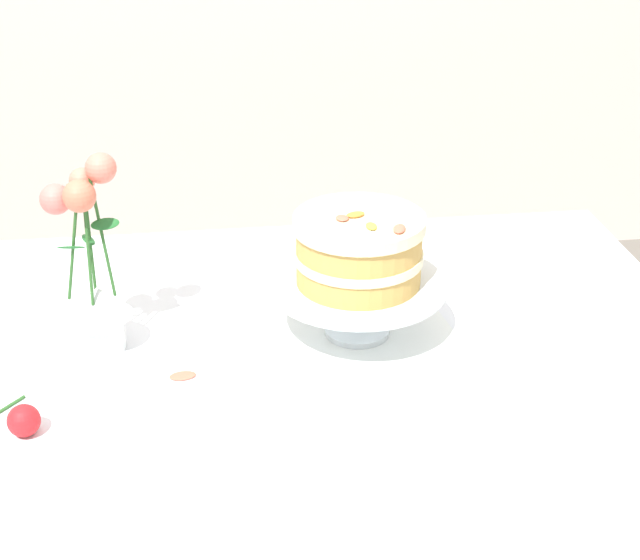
{
  "coord_description": "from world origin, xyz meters",
  "views": [
    {
      "loc": [
        -0.13,
        -1.31,
        1.54
      ],
      "look_at": [
        0.04,
        0.01,
        0.86
      ],
      "focal_mm": 52.71,
      "sensor_mm": 36.0,
      "label": 1
    }
  ],
  "objects_px": {
    "fallen_rose": "(23,420)",
    "cake_stand": "(358,290)",
    "layer_cake": "(359,249)",
    "dining_table": "(296,405)",
    "flower_vase": "(94,274)"
  },
  "relations": [
    {
      "from": "cake_stand",
      "to": "fallen_rose",
      "type": "bearing_deg",
      "value": -157.37
    },
    {
      "from": "dining_table",
      "to": "cake_stand",
      "type": "relative_size",
      "value": 4.83
    },
    {
      "from": "layer_cake",
      "to": "fallen_rose",
      "type": "xyz_separation_m",
      "value": [
        -0.51,
        -0.21,
        -0.14
      ]
    },
    {
      "from": "cake_stand",
      "to": "fallen_rose",
      "type": "xyz_separation_m",
      "value": [
        -0.51,
        -0.21,
        -0.06
      ]
    },
    {
      "from": "flower_vase",
      "to": "fallen_rose",
      "type": "bearing_deg",
      "value": -112.24
    },
    {
      "from": "cake_stand",
      "to": "fallen_rose",
      "type": "height_order",
      "value": "cake_stand"
    },
    {
      "from": "flower_vase",
      "to": "layer_cake",
      "type": "bearing_deg",
      "value": -1.37
    },
    {
      "from": "fallen_rose",
      "to": "cake_stand",
      "type": "bearing_deg",
      "value": 22.63
    },
    {
      "from": "dining_table",
      "to": "fallen_rose",
      "type": "bearing_deg",
      "value": -159.35
    },
    {
      "from": "dining_table",
      "to": "cake_stand",
      "type": "xyz_separation_m",
      "value": [
        0.11,
        0.06,
        0.17
      ]
    },
    {
      "from": "layer_cake",
      "to": "dining_table",
      "type": "bearing_deg",
      "value": -150.67
    },
    {
      "from": "cake_stand",
      "to": "fallen_rose",
      "type": "distance_m",
      "value": 0.56
    },
    {
      "from": "dining_table",
      "to": "flower_vase",
      "type": "height_order",
      "value": "flower_vase"
    },
    {
      "from": "layer_cake",
      "to": "cake_stand",
      "type": "bearing_deg",
      "value": 111.36
    },
    {
      "from": "flower_vase",
      "to": "fallen_rose",
      "type": "xyz_separation_m",
      "value": [
        -0.09,
        -0.22,
        -0.11
      ]
    }
  ]
}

